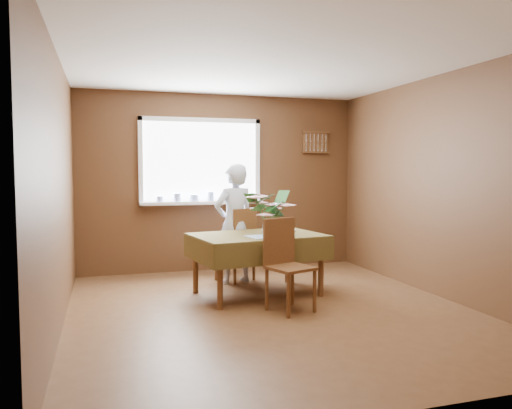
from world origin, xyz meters
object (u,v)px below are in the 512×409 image
object	(u,v)px
chair_near	(285,260)
seated_woman	(234,224)
dining_table	(257,241)
chair_far	(239,241)
flower_bouquet	(267,209)

from	to	relation	value
chair_near	seated_woman	world-z (taller)	seated_woman
dining_table	chair_far	size ratio (longest dim) A/B	1.66
chair_near	seated_woman	bearing A→B (deg)	79.04
chair_far	seated_woman	distance (m)	0.26
chair_near	flower_bouquet	bearing A→B (deg)	76.05
dining_table	chair_near	world-z (taller)	chair_near
flower_bouquet	chair_near	bearing A→B (deg)	-84.58
dining_table	chair_far	world-z (taller)	chair_far
seated_woman	flower_bouquet	xyz separation A→B (m)	(0.15, -0.86, 0.25)
dining_table	chair_far	xyz separation A→B (m)	(-0.02, 0.73, -0.10)
chair_near	flower_bouquet	world-z (taller)	flower_bouquet
chair_near	seated_woman	size ratio (longest dim) A/B	0.62
chair_far	chair_near	size ratio (longest dim) A/B	1.01
chair_far	seated_woman	bearing A→B (deg)	11.58
chair_far	seated_woman	size ratio (longest dim) A/B	0.63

